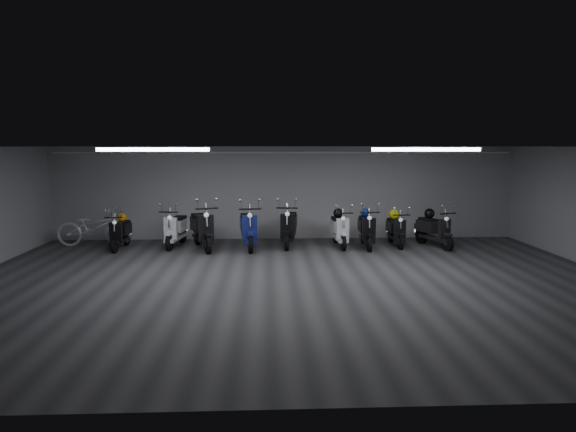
{
  "coord_description": "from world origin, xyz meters",
  "views": [
    {
      "loc": [
        -0.54,
        -10.03,
        2.82
      ],
      "look_at": [
        -0.01,
        2.5,
        1.05
      ],
      "focal_mm": 31.1,
      "sensor_mm": 36.0,
      "label": 1
    }
  ],
  "objects_px": {
    "scooter_0": "(120,228)",
    "scooter_2": "(176,224)",
    "bicycle": "(93,223)",
    "helmet_2": "(122,217)",
    "helmet_0": "(338,213)",
    "helmet_3": "(429,213)",
    "scooter_9": "(434,225)",
    "scooter_7": "(367,224)",
    "scooter_8": "(396,225)",
    "scooter_6": "(340,224)",
    "scooter_3": "(202,222)",
    "helmet_1": "(366,213)",
    "scooter_4": "(248,222)",
    "scooter_5": "(289,221)",
    "helmet_4": "(394,214)"
  },
  "relations": [
    {
      "from": "scooter_3",
      "to": "helmet_1",
      "type": "distance_m",
      "value": 4.57
    },
    {
      "from": "scooter_3",
      "to": "bicycle",
      "type": "bearing_deg",
      "value": 150.66
    },
    {
      "from": "scooter_6",
      "to": "helmet_1",
      "type": "height_order",
      "value": "scooter_6"
    },
    {
      "from": "scooter_4",
      "to": "helmet_3",
      "type": "height_order",
      "value": "scooter_4"
    },
    {
      "from": "helmet_0",
      "to": "helmet_4",
      "type": "bearing_deg",
      "value": 0.03
    },
    {
      "from": "scooter_3",
      "to": "helmet_1",
      "type": "relative_size",
      "value": 7.89
    },
    {
      "from": "scooter_6",
      "to": "scooter_0",
      "type": "bearing_deg",
      "value": 177.78
    },
    {
      "from": "scooter_2",
      "to": "helmet_3",
      "type": "xyz_separation_m",
      "value": [
        7.15,
        -0.14,
        0.27
      ]
    },
    {
      "from": "scooter_4",
      "to": "scooter_9",
      "type": "bearing_deg",
      "value": -7.19
    },
    {
      "from": "scooter_5",
      "to": "scooter_9",
      "type": "bearing_deg",
      "value": 2.69
    },
    {
      "from": "scooter_5",
      "to": "helmet_3",
      "type": "bearing_deg",
      "value": 5.81
    },
    {
      "from": "helmet_1",
      "to": "helmet_2",
      "type": "bearing_deg",
      "value": 179.52
    },
    {
      "from": "scooter_7",
      "to": "scooter_6",
      "type": "bearing_deg",
      "value": 170.27
    },
    {
      "from": "scooter_6",
      "to": "scooter_7",
      "type": "bearing_deg",
      "value": -16.02
    },
    {
      "from": "scooter_4",
      "to": "scooter_0",
      "type": "bearing_deg",
      "value": 172.24
    },
    {
      "from": "scooter_0",
      "to": "scooter_4",
      "type": "bearing_deg",
      "value": 0.14
    },
    {
      "from": "scooter_4",
      "to": "scooter_7",
      "type": "distance_m",
      "value": 3.28
    },
    {
      "from": "scooter_0",
      "to": "scooter_3",
      "type": "relative_size",
      "value": 0.79
    },
    {
      "from": "helmet_2",
      "to": "helmet_4",
      "type": "distance_m",
      "value": 7.65
    },
    {
      "from": "scooter_8",
      "to": "helmet_4",
      "type": "xyz_separation_m",
      "value": [
        -0.0,
        0.22,
        0.28
      ]
    },
    {
      "from": "scooter_2",
      "to": "scooter_6",
      "type": "bearing_deg",
      "value": 5.65
    },
    {
      "from": "helmet_1",
      "to": "scooter_7",
      "type": "bearing_deg",
      "value": -93.27
    },
    {
      "from": "scooter_9",
      "to": "helmet_1",
      "type": "relative_size",
      "value": 6.71
    },
    {
      "from": "scooter_3",
      "to": "helmet_4",
      "type": "distance_m",
      "value": 5.43
    },
    {
      "from": "scooter_2",
      "to": "scooter_6",
      "type": "height_order",
      "value": "scooter_2"
    },
    {
      "from": "helmet_0",
      "to": "helmet_3",
      "type": "bearing_deg",
      "value": -4.6
    },
    {
      "from": "scooter_2",
      "to": "scooter_3",
      "type": "height_order",
      "value": "scooter_3"
    },
    {
      "from": "scooter_9",
      "to": "bicycle",
      "type": "distance_m",
      "value": 9.57
    },
    {
      "from": "helmet_0",
      "to": "helmet_3",
      "type": "height_order",
      "value": "helmet_3"
    },
    {
      "from": "scooter_2",
      "to": "scooter_9",
      "type": "height_order",
      "value": "scooter_2"
    },
    {
      "from": "helmet_0",
      "to": "helmet_1",
      "type": "bearing_deg",
      "value": -11.82
    },
    {
      "from": "scooter_0",
      "to": "scooter_2",
      "type": "bearing_deg",
      "value": 11.16
    },
    {
      "from": "helmet_3",
      "to": "scooter_4",
      "type": "bearing_deg",
      "value": -177.98
    },
    {
      "from": "scooter_4",
      "to": "scooter_6",
      "type": "relative_size",
      "value": 1.15
    },
    {
      "from": "scooter_5",
      "to": "helmet_1",
      "type": "xyz_separation_m",
      "value": [
        2.15,
        -0.09,
        0.23
      ]
    },
    {
      "from": "scooter_3",
      "to": "helmet_0",
      "type": "height_order",
      "value": "scooter_3"
    },
    {
      "from": "bicycle",
      "to": "helmet_2",
      "type": "height_order",
      "value": "bicycle"
    },
    {
      "from": "helmet_1",
      "to": "helmet_3",
      "type": "xyz_separation_m",
      "value": [
        1.81,
        -0.05,
        -0.02
      ]
    },
    {
      "from": "scooter_3",
      "to": "scooter_7",
      "type": "distance_m",
      "value": 4.54
    },
    {
      "from": "scooter_0",
      "to": "scooter_2",
      "type": "distance_m",
      "value": 1.49
    },
    {
      "from": "scooter_6",
      "to": "helmet_1",
      "type": "bearing_deg",
      "value": 3.0
    },
    {
      "from": "scooter_5",
      "to": "scooter_6",
      "type": "distance_m",
      "value": 1.42
    },
    {
      "from": "scooter_6",
      "to": "helmet_3",
      "type": "relative_size",
      "value": 6.0
    },
    {
      "from": "scooter_8",
      "to": "bicycle",
      "type": "xyz_separation_m",
      "value": [
        -8.53,
        0.33,
        0.06
      ]
    },
    {
      "from": "helmet_4",
      "to": "scooter_5",
      "type": "bearing_deg",
      "value": -178.62
    },
    {
      "from": "scooter_4",
      "to": "scooter_5",
      "type": "xyz_separation_m",
      "value": [
        1.14,
        0.32,
        -0.01
      ]
    },
    {
      "from": "scooter_7",
      "to": "scooter_8",
      "type": "relative_size",
      "value": 1.12
    },
    {
      "from": "scooter_4",
      "to": "helmet_1",
      "type": "xyz_separation_m",
      "value": [
        3.3,
        0.23,
        0.22
      ]
    },
    {
      "from": "helmet_4",
      "to": "helmet_0",
      "type": "bearing_deg",
      "value": -179.97
    },
    {
      "from": "scooter_7",
      "to": "scooter_9",
      "type": "bearing_deg",
      "value": 2.54
    }
  ]
}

